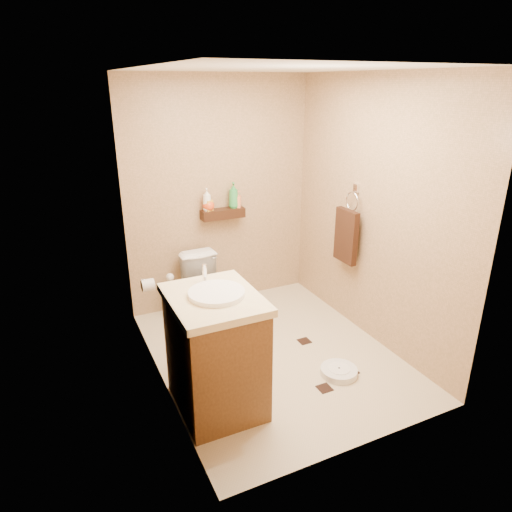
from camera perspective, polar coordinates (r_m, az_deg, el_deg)
ground at (r=4.24m, az=2.12°, el=-12.09°), size 2.50×2.50×0.00m
wall_back at (r=4.82m, az=-4.58°, el=7.59°), size 2.00×0.04×2.40m
wall_front at (r=2.75m, az=14.54°, el=-3.57°), size 2.00×0.04×2.40m
wall_left at (r=3.40m, az=-12.77°, el=1.35°), size 0.04×2.50×2.40m
wall_right at (r=4.26m, az=14.42°, el=5.20°), size 0.04×2.50×2.40m
ceiling at (r=3.55m, az=2.68°, el=22.39°), size 2.00×2.50×0.02m
wall_shelf at (r=4.80m, az=-4.17°, el=5.31°), size 0.46×0.14×0.10m
floor_accents at (r=4.21m, az=2.80°, el=-12.33°), size 1.07×1.32×0.01m
toilet at (r=4.64m, az=-6.00°, el=-4.32°), size 0.40×0.68×0.68m
vanity at (r=3.41m, az=-5.06°, el=-11.70°), size 0.62×0.75×1.06m
bathroom_scale at (r=4.02m, az=10.32°, el=-13.99°), size 0.31×0.31×0.06m
toilet_brush at (r=4.83m, az=-10.50°, el=-5.66°), size 0.11×0.11×0.49m
towel_ring at (r=4.47m, az=11.26°, el=2.77°), size 0.12×0.30×0.76m
toilet_paper at (r=4.22m, az=-13.38°, el=-3.54°), size 0.12×0.11×0.12m
bottle_a at (r=4.70m, az=-6.15°, el=7.02°), size 0.11×0.11×0.23m
bottle_b at (r=4.71m, az=-6.00°, el=6.64°), size 0.10×0.10×0.17m
bottle_c at (r=4.71m, az=-5.97°, el=6.58°), size 0.17×0.17×0.16m
bottle_d at (r=4.79m, az=-2.83°, el=7.61°), size 0.13×0.13×0.27m
bottle_e at (r=4.82m, az=-2.40°, el=7.13°), size 0.11×0.11×0.18m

